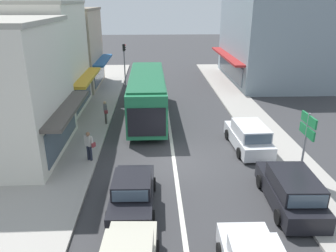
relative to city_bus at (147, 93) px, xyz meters
name	(u,v)px	position (x,y,z in m)	size (l,w,h in m)	color
ground_plane	(174,162)	(1.53, -7.45, -1.88)	(140.00, 140.00, 0.00)	#353538
lane_centre_line	(170,134)	(1.53, -3.45, -1.88)	(0.20, 28.00, 0.01)	silver
sidewalk_left	(73,124)	(-5.27, -1.45, -1.81)	(5.20, 44.00, 0.14)	#A39E96
kerb_right	(254,121)	(7.73, -1.45, -1.82)	(2.80, 44.00, 0.12)	#A39E96
shopfront_mid_block	(31,59)	(-8.65, 1.70, 2.23)	(8.23, 7.48, 8.23)	silver
shopfront_far_end	(59,49)	(-8.65, 9.32, 1.90)	(8.54, 7.30, 7.58)	#B2A38E
building_right_far	(272,33)	(13.02, 11.50, 3.13)	(9.57, 13.17, 10.03)	#84939E
city_bus	(147,93)	(0.00, 0.00, 0.00)	(2.82, 10.88, 3.23)	#237A4C
sedan_behind_bus_near	(133,193)	(-0.48, -11.52, -1.22)	(1.97, 4.24, 1.47)	black
parked_wagon_kerb_front	(291,190)	(6.21, -11.74, -1.14)	(2.06, 4.56, 1.58)	black
parked_wagon_kerb_second	(249,137)	(6.02, -5.91, -1.14)	(2.05, 4.56, 1.58)	silver
traffic_light_downstreet	(124,58)	(-2.40, 9.81, 0.97)	(0.33, 0.24, 4.20)	gray
directional_road_sign	(307,132)	(7.34, -10.08, 0.82)	(0.10, 1.40, 3.60)	gray
pedestrian_with_handbag_near	(105,111)	(-2.89, -1.68, -0.81)	(0.37, 0.65, 1.63)	#4C4742
pedestrian_browsing_midblock	(89,144)	(-3.02, -7.30, -0.81)	(0.64, 0.44, 1.63)	#232838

